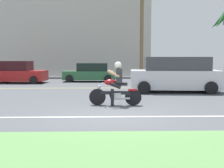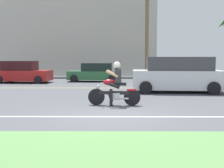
% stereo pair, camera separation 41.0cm
% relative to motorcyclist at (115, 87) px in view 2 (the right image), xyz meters
% --- Properties ---
extents(ground, '(56.00, 30.00, 0.04)m').
position_rel_motorcyclist_xyz_m(ground, '(-0.11, 1.18, -0.72)').
color(ground, '#4C4F54').
extents(grass_median, '(56.00, 3.80, 0.06)m').
position_rel_motorcyclist_xyz_m(grass_median, '(-0.11, -5.92, -0.67)').
color(grass_median, '#5B8C4C').
rests_on(grass_median, ground).
extents(lane_line_near, '(50.40, 0.12, 0.01)m').
position_rel_motorcyclist_xyz_m(lane_line_near, '(-0.11, -2.11, -0.69)').
color(lane_line_near, silver).
rests_on(lane_line_near, ground).
extents(lane_line_far, '(50.40, 0.12, 0.01)m').
position_rel_motorcyclist_xyz_m(lane_line_far, '(-0.11, 6.26, -0.69)').
color(lane_line_far, yellow).
rests_on(lane_line_far, ground).
extents(motorcyclist, '(1.97, 0.64, 1.65)m').
position_rel_motorcyclist_xyz_m(motorcyclist, '(0.00, 0.00, 0.00)').
color(motorcyclist, black).
rests_on(motorcyclist, ground).
extents(suv_nearby, '(4.88, 2.55, 1.85)m').
position_rel_motorcyclist_xyz_m(suv_nearby, '(3.33, 4.30, 0.20)').
color(suv_nearby, silver).
rests_on(suv_nearby, ground).
extents(parked_car_0, '(4.14, 2.21, 1.59)m').
position_rel_motorcyclist_xyz_m(parked_car_0, '(-6.80, 10.06, 0.04)').
color(parked_car_0, '#AD1E1E').
rests_on(parked_car_0, ground).
extents(parked_car_1, '(4.01, 1.85, 1.42)m').
position_rel_motorcyclist_xyz_m(parked_car_1, '(-1.52, 11.16, -0.03)').
color(parked_car_1, '#2D663D').
rests_on(parked_car_1, ground).
extents(building_far, '(16.42, 4.00, 7.75)m').
position_rel_motorcyclist_xyz_m(building_far, '(-4.05, 19.18, 3.18)').
color(building_far, '#BCB7AD').
rests_on(building_far, ground).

